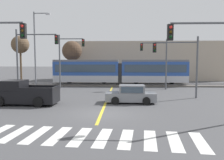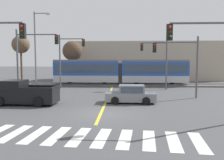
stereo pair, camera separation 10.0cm
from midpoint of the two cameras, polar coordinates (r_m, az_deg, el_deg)
name	(u,v)px [view 1 (the left image)]	position (r m, az deg, el deg)	size (l,w,h in m)	color
ground_plane	(101,114)	(16.16, -2.82, -8.15)	(200.00, 200.00, 0.00)	#474749
track_bed	(113,85)	(33.53, 0.14, -1.11)	(120.00, 4.00, 0.18)	#56514C
rail_near	(113,84)	(32.80, 0.09, -1.00)	(120.00, 0.08, 0.10)	#939399
rail_far	(113,83)	(34.23, 0.20, -0.75)	(120.00, 0.08, 0.10)	#939399
light_rail_tram	(120,71)	(33.34, 1.87, 2.23)	(18.50, 2.64, 3.43)	#B7BAC1
crosswalk_stripe_1	(16,133)	(13.00, -22.33, -11.81)	(0.56, 2.80, 0.01)	silver
crosswalk_stripe_2	(37,134)	(12.50, -17.87, -12.35)	(0.56, 2.80, 0.01)	silver
crosswalk_stripe_3	(58,135)	(12.07, -13.05, -12.86)	(0.56, 2.80, 0.01)	silver
crosswalk_stripe_4	(80,136)	(11.74, -7.89, -13.30)	(0.56, 2.80, 0.01)	silver
crosswalk_stripe_5	(103,137)	(11.50, -2.46, -13.66)	(0.56, 2.80, 0.01)	silver
crosswalk_stripe_6	(126,139)	(11.36, 3.17, -13.90)	(0.56, 2.80, 0.01)	silver
crosswalk_stripe_7	(150,140)	(11.32, 8.90, -14.01)	(0.56, 2.80, 0.01)	silver
crosswalk_stripe_8	(175,141)	(11.40, 14.60, -13.99)	(0.56, 2.80, 0.01)	silver
crosswalk_stripe_9	(200,142)	(11.58, 20.18, -13.84)	(0.56, 2.80, 0.01)	silver
lane_centre_line	(108,98)	(22.46, -1.20, -4.40)	(0.20, 18.41, 0.01)	gold
sedan_crossing	(131,95)	(20.09, 4.43, -3.52)	(4.24, 1.99, 1.52)	gray
pickup_truck	(23,94)	(20.63, -20.86, -3.21)	(5.46, 2.37, 1.98)	black
traffic_light_near_right	(210,53)	(14.40, 22.41, 6.02)	(3.75, 0.38, 6.06)	#515459
traffic_light_far_right	(158,57)	(29.26, 10.81, 5.54)	(3.25, 0.38, 6.08)	#515459
traffic_light_mid_right	(181,58)	(23.28, 16.23, 5.19)	(4.25, 0.38, 5.81)	#515459
traffic_light_mid_left	(31,52)	(24.88, -19.10, 6.29)	(4.25, 0.38, 6.61)	#515459
traffic_light_far_left	(67,54)	(30.21, -10.76, 6.19)	(3.25, 0.38, 6.70)	#515459
street_lamp_west	(36,45)	(32.63, -17.86, 7.95)	(2.21, 0.28, 9.76)	slate
bare_tree_far_west	(20,45)	(42.29, -21.28, 7.86)	(2.89, 2.89, 7.54)	brown
bare_tree_west	(72,51)	(38.19, -9.68, 6.88)	(3.11, 3.11, 6.55)	brown
building_backdrop_far	(145,61)	(43.23, 7.82, 4.57)	(26.63, 6.00, 6.72)	tan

